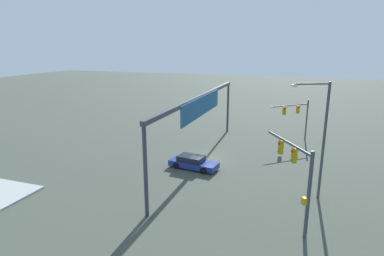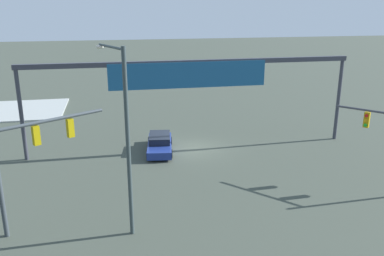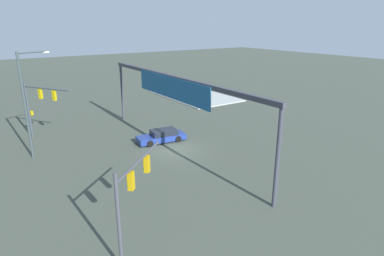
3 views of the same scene
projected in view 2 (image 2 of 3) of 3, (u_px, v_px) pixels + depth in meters
name	position (u px, v px, depth m)	size (l,w,h in m)	color
ground_plane	(192.00, 149.00, 31.16)	(195.42, 195.42, 0.00)	#40483E
traffic_signal_opposite_side	(27.00, 153.00, 19.29)	(5.10, 3.14, 5.58)	#394349
streetlamp_curved_arm	(124.00, 129.00, 18.45)	(1.38, 2.81, 8.98)	#364446
overhead_sign_gantry	(191.00, 74.00, 29.45)	(24.39, 0.43, 6.78)	#383A45
sedan_car_approaching	(160.00, 144.00, 30.56)	(2.37, 4.88, 1.21)	navy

